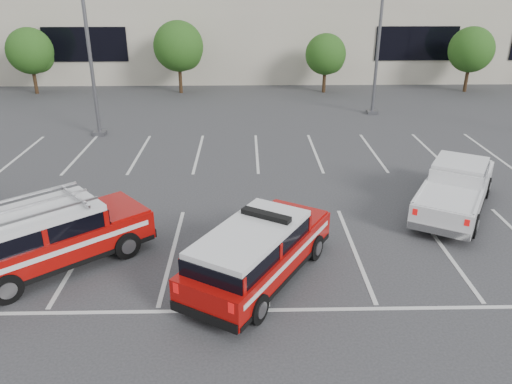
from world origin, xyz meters
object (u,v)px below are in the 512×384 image
convention_building (253,12)px  light_pole_left (87,29)px  tree_mid_left (180,48)px  tree_left (32,52)px  light_pole_mid (380,22)px  ladder_suv (51,240)px  tree_right (472,51)px  tree_mid_right (327,56)px  fire_chief_suv (258,256)px  white_pickup (455,192)px

convention_building → light_pole_left: (-8.18, -19.86, 0.47)m
convention_building → tree_mid_left: convention_building is taller
tree_left → light_pole_mid: (21.91, -6.05, 2.41)m
ladder_suv → tree_mid_left: bearing=137.2°
tree_mid_left → tree_left: bearing=-180.0°
tree_mid_left → light_pole_left: (-3.09, -10.05, 2.14)m
convention_building → ladder_suv: (-6.09, -32.53, -3.91)m
convention_building → light_pole_mid: (6.82, -15.86, 0.47)m
tree_right → light_pole_mid: 10.38m
tree_mid_right → light_pole_left: bearing=-142.5°
tree_left → ladder_suv: bearing=-68.4°
tree_mid_right → fire_chief_suv: tree_mid_right is taller
tree_mid_right → tree_left: bearing=180.0°
tree_left → tree_mid_left: 10.00m
convention_building → tree_left: (-15.09, -9.82, -1.95)m
white_pickup → ladder_suv: size_ratio=1.08×
tree_left → convention_building: bearing=33.1°
tree_mid_left → fire_chief_suv: tree_mid_left is taller
light_pole_left → ladder_suv: 13.56m
convention_building → fire_chief_suv: bearing=-90.7°
light_pole_left → white_pickup: size_ratio=1.82×
light_pole_left → light_pole_mid: size_ratio=1.00×
tree_mid_left → tree_right: (20.00, -0.00, -0.27)m
fire_chief_suv → white_pickup: size_ratio=0.96×
ladder_suv → light_pole_mid: bearing=102.0°
convention_building → white_pickup: convention_building is taller
tree_left → tree_right: (30.00, 0.00, 0.00)m
light_pole_left → light_pole_mid: same height
convention_building → white_pickup: size_ratio=10.67×
tree_left → ladder_suv: size_ratio=0.85×
tree_mid_left → light_pole_left: size_ratio=0.47×
light_pole_mid → ladder_suv: (-12.91, -16.66, -4.38)m
fire_chief_suv → ladder_suv: bearing=-157.3°
white_pickup → ladder_suv: bearing=-134.6°
light_pole_left → convention_building: bearing=67.6°
tree_left → tree_right: size_ratio=1.00×
tree_mid_left → tree_right: size_ratio=1.10×
tree_mid_right → convention_building: bearing=116.6°
convention_building → white_pickup: (6.50, -29.13, -4.06)m
tree_mid_right → tree_right: 10.00m
white_pickup → fire_chief_suv: bearing=-118.1°
tree_mid_left → tree_mid_right: bearing=-0.0°
tree_right → fire_chief_suv: (-15.31, -23.54, -2.03)m
fire_chief_suv → ladder_suv: 5.76m
tree_right → fire_chief_suv: 28.16m
tree_left → light_pole_left: bearing=-55.5°
tree_mid_right → ladder_suv: 25.29m
convention_building → fire_chief_suv: size_ratio=11.14×
tree_left → tree_mid_left: size_ratio=0.91×
tree_left → white_pickup: size_ratio=0.79×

